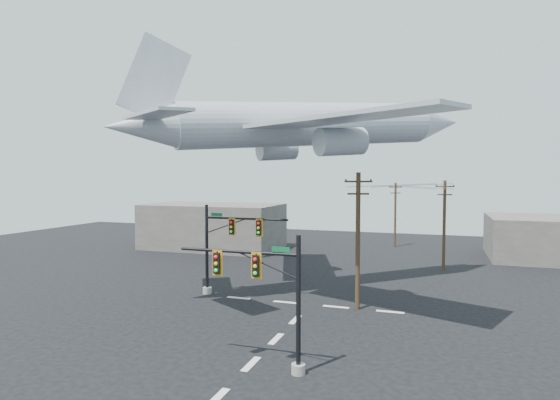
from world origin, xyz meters
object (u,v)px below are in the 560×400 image
(utility_pole_a, at_px, (358,238))
(utility_pole_c, at_px, (395,213))
(utility_pole_b, at_px, (444,223))
(airliner, at_px, (309,125))
(signal_mast_near, at_px, (271,298))
(signal_mast_far, at_px, (223,247))

(utility_pole_a, height_order, utility_pole_c, utility_pole_a)
(utility_pole_a, bearing_deg, utility_pole_c, 74.95)
(utility_pole_b, distance_m, airliner, 19.60)
(signal_mast_near, xyz_separation_m, utility_pole_b, (8.53, 29.65, 1.17))
(signal_mast_near, xyz_separation_m, utility_pole_a, (2.34, 12.35, 1.55))
(utility_pole_c, bearing_deg, utility_pole_a, -110.91)
(signal_mast_near, distance_m, airliner, 19.50)
(signal_mast_near, xyz_separation_m, signal_mast_far, (-8.82, 12.82, 0.28))
(signal_mast_far, relative_size, utility_pole_c, 0.84)
(utility_pole_c, bearing_deg, airliner, -120.64)
(utility_pole_b, xyz_separation_m, utility_pole_c, (-6.27, 14.83, -0.26))
(signal_mast_far, distance_m, airliner, 12.41)
(signal_mast_near, distance_m, signal_mast_far, 15.56)
(signal_mast_far, distance_m, utility_pole_a, 11.24)
(signal_mast_far, distance_m, utility_pole_b, 24.18)
(utility_pole_c, bearing_deg, signal_mast_near, -113.97)
(signal_mast_near, xyz_separation_m, utility_pole_c, (2.25, 44.48, 0.91))
(signal_mast_far, xyz_separation_m, utility_pole_b, (17.34, 16.83, 0.89))
(signal_mast_near, distance_m, utility_pole_a, 12.66)
(utility_pole_b, height_order, utility_pole_c, utility_pole_b)
(airliner, bearing_deg, utility_pole_c, 36.99)
(signal_mast_near, relative_size, utility_pole_b, 0.74)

